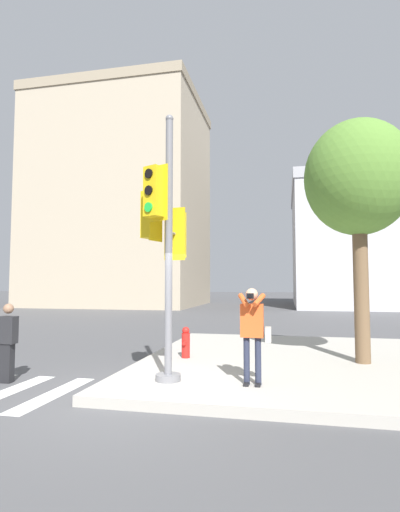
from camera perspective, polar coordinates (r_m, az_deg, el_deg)
ground_plane at (r=7.21m, az=-12.01°, el=-19.48°), size 160.00×160.00×0.00m
sidewalk_corner at (r=10.04m, az=16.40°, el=-14.40°), size 8.00×8.00×0.18m
traffic_signal_pole at (r=7.52m, az=-5.24°, el=3.36°), size 0.82×1.15×4.96m
person_photographer at (r=7.18m, az=7.56°, el=-9.97°), size 0.58×0.54×1.68m
pedestrian_distant at (r=8.89m, az=-25.80°, el=-10.83°), size 0.34×0.20×1.54m
street_tree at (r=9.98m, az=21.67°, el=10.07°), size 2.42×2.42×5.52m
fire_hydrant at (r=9.71m, az=-2.05°, el=-12.24°), size 0.20×0.26×0.73m
building_left at (r=36.84m, az=-11.03°, el=7.54°), size 14.09×11.60×18.37m
building_right at (r=36.07m, az=21.66°, el=1.54°), size 10.73×12.75×10.34m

